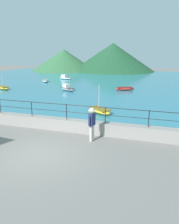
# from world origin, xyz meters

# --- Properties ---
(ground_plane) EXTENTS (120.00, 120.00, 0.00)m
(ground_plane) POSITION_xyz_m (0.00, 0.00, 0.00)
(ground_plane) COLOR slate
(promenade_wall) EXTENTS (20.00, 0.56, 0.70)m
(promenade_wall) POSITION_xyz_m (0.00, 3.20, 0.35)
(promenade_wall) COLOR gray
(promenade_wall) RESTS_ON ground
(railing) EXTENTS (18.44, 0.04, 0.90)m
(railing) POSITION_xyz_m (0.00, 3.20, 1.34)
(railing) COLOR black
(railing) RESTS_ON promenade_wall
(lake_water) EXTENTS (64.00, 44.32, 0.06)m
(lake_water) POSITION_xyz_m (0.00, 25.84, 0.03)
(lake_water) COLOR teal
(lake_water) RESTS_ON ground
(hill_main) EXTENTS (20.52, 20.52, 6.74)m
(hill_main) POSITION_xyz_m (-5.96, 45.84, 3.37)
(hill_main) COLOR #1E4C2D
(hill_main) RESTS_ON ground
(hill_secondary) EXTENTS (16.05, 16.05, 5.30)m
(hill_secondary) POSITION_xyz_m (-17.74, 42.95, 2.65)
(hill_secondary) COLOR #33663D
(hill_secondary) RESTS_ON ground
(person_walking) EXTENTS (0.38, 0.56, 1.75)m
(person_walking) POSITION_xyz_m (1.85, 2.17, 0.98)
(person_walking) COLOR beige
(person_walking) RESTS_ON ground
(boat_0) EXTENTS (1.87, 2.45, 0.36)m
(boat_0) POSITION_xyz_m (-11.74, 22.06, 0.26)
(boat_0) COLOR white
(boat_0) RESTS_ON lake_water
(boat_3) EXTENTS (2.44, 1.40, 0.76)m
(boat_3) POSITION_xyz_m (-10.21, 26.22, 0.33)
(boat_3) COLOR white
(boat_3) RESTS_ON lake_water
(boat_4) EXTENTS (2.45, 1.91, 1.71)m
(boat_4) POSITION_xyz_m (-13.25, 14.20, 0.26)
(boat_4) COLOR gold
(boat_4) RESTS_ON lake_water
(boat_5) EXTENTS (2.39, 2.08, 0.76)m
(boat_5) POSITION_xyz_m (-5.34, 15.77, 0.33)
(boat_5) COLOR gray
(boat_5) RESTS_ON lake_water
(boat_6) EXTENTS (2.47, 1.75, 0.36)m
(boat_6) POSITION_xyz_m (1.22, 18.03, 0.26)
(boat_6) COLOR red
(boat_6) RESTS_ON lake_water
(boat_7) EXTENTS (2.35, 2.15, 2.12)m
(boat_7) POSITION_xyz_m (0.91, 7.30, 0.26)
(boat_7) COLOR gold
(boat_7) RESTS_ON lake_water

